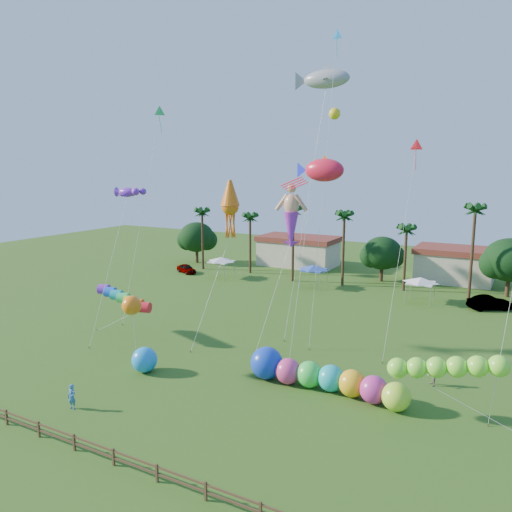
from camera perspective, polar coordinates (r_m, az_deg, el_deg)
The scene contains 22 objects.
ground at distance 34.09m, azimuth -8.51°, elevation -17.76°, with size 160.00×160.00×0.00m, color #285116.
tree_line at distance 70.40m, azimuth 16.05°, elevation 0.23°, with size 69.46×8.91×11.00m.
buildings_row at distance 78.15m, azimuth 12.20°, elevation -0.35°, with size 35.00×7.00×4.00m.
tent_row at distance 66.26m, azimuth 6.41°, elevation -1.38°, with size 31.00×4.00×0.60m.
fence at distance 29.89m, azimuth -16.00°, elevation -21.02°, with size 36.12×0.12×1.00m.
car_a at distance 76.61m, azimuth -7.96°, elevation -1.43°, with size 1.58×3.93×1.34m, color #4C4C54.
car_b at distance 62.36m, azimuth 25.21°, elevation -4.87°, with size 1.69×4.84×1.59m, color #4C4C54.
spectator_a at distance 36.51m, azimuth -20.30°, elevation -14.86°, with size 0.62×0.41×1.70m, color #326CAF.
spectator_b at distance 39.85m, azimuth 19.49°, elevation -12.71°, with size 0.79×0.61×1.62m, color gray.
caterpillar_inflatable at distance 37.15m, azimuth 7.34°, elevation -13.52°, with size 12.09×2.64×2.47m.
blue_ball at distance 40.86m, azimuth -12.62°, elevation -11.49°, with size 2.01×2.01×2.01m, color #1A8EF2.
rainbow_tube at distance 47.71m, azimuth -14.26°, elevation -5.43°, with size 8.40×1.59×3.85m.
green_worm at distance 34.00m, azimuth 15.87°, elevation -12.21°, with size 11.06×1.64×3.96m.
orange_ball_kite at distance 40.16m, azimuth -14.03°, elevation -5.50°, with size 1.65×1.65×6.04m.
merman_kite at distance 43.47m, azimuth 4.03°, elevation 4.12°, with size 2.77×5.05×13.98m.
fish_kite at distance 40.85m, azimuth 7.81°, elevation 9.69°, with size 5.16×6.46×16.67m.
shark_kite at distance 48.71m, azimuth 8.06°, elevation 19.39°, with size 6.28×7.08×24.87m.
squid_kite at distance 44.67m, azimuth -2.97°, elevation 5.65°, with size 2.52×5.55×14.88m.
lobster_kite at distance 47.08m, azimuth -14.55°, elevation 7.05°, with size 3.49×5.71×14.25m.
delta_kite_red at distance 44.67m, azimuth 17.81°, elevation 11.50°, with size 1.46×5.09×18.23m.
delta_kite_green at distance 53.40m, azimuth -11.02°, elevation 15.47°, with size 2.25×5.56×22.02m.
delta_kite_blue at distance 47.28m, azimuth 9.13°, elevation 22.57°, with size 1.05×4.65×27.63m.
Camera 1 is at (18.52, -23.81, 15.88)m, focal length 35.00 mm.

